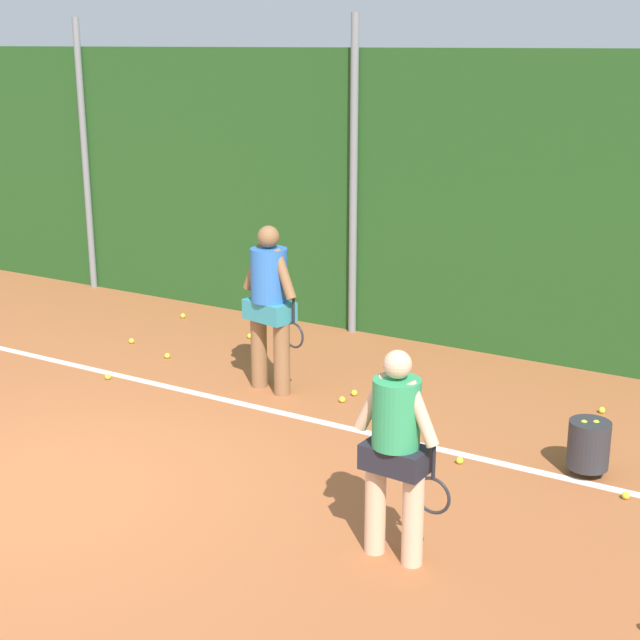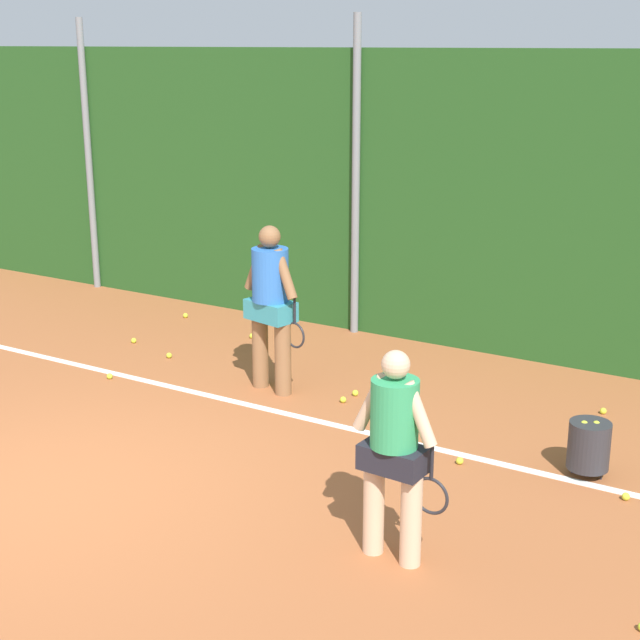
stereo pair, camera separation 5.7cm
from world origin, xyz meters
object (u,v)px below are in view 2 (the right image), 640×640
Objects in this scene: ball_hopper at (589,445)px; tennis_ball_9 at (413,461)px; player_foreground_near at (394,445)px; tennis_ball_6 at (343,400)px; player_midcourt at (271,300)px; tennis_ball_3 at (252,336)px; tennis_ball_4 at (603,411)px; tennis_ball_5 at (460,461)px; tennis_ball_0 at (185,315)px; tennis_ball_2 at (626,497)px; tennis_ball_1 at (110,376)px; tennis_ball_8 at (134,341)px; tennis_ball_10 at (355,393)px; tennis_ball_11 at (169,355)px.

ball_hopper is 1.52m from tennis_ball_9.
player_foreground_near is 3.19m from tennis_ball_6.
player_midcourt is 2.10m from tennis_ball_3.
tennis_ball_4 is 2.00m from tennis_ball_5.
tennis_ball_0 is 6.86m from tennis_ball_2.
ball_hopper is 7.78× the size of tennis_ball_5.
player_foreground_near reaches higher than tennis_ball_5.
tennis_ball_4 is (5.00, 1.81, 0.00)m from tennis_ball_1.
tennis_ball_0 is 5.83m from tennis_ball_4.
tennis_ball_2 is (6.46, -2.30, 0.00)m from tennis_ball_0.
tennis_ball_5 is at bearing -13.38° from tennis_ball_8.
player_foreground_near is at bearing -29.79° from player_midcourt.
tennis_ball_5 is (4.22, -0.03, 0.00)m from tennis_ball_1.
tennis_ball_6 and tennis_ball_10 have the same top height.
tennis_ball_0 and tennis_ball_5 have the same top height.
player_midcourt is 27.29× the size of tennis_ball_9.
tennis_ball_0 and tennis_ball_3 have the same top height.
tennis_ball_2 is 1.00× the size of tennis_ball_6.
ball_hopper reaches higher than tennis_ball_4.
tennis_ball_4 is (-0.25, 1.50, -0.26)m from ball_hopper.
tennis_ball_1 is at bearing 179.56° from tennis_ball_5.
tennis_ball_4 is 5.69m from tennis_ball_8.
tennis_ball_2 is 1.00× the size of tennis_ball_9.
player_foreground_near is 24.13× the size of tennis_ball_9.
tennis_ball_2 is at bearing 9.20° from tennis_ball_9.
player_midcourt is 2.51m from tennis_ball_9.
tennis_ball_3 and tennis_ball_4 have the same top height.
tennis_ball_5 is (-0.19, 1.72, -0.86)m from player_foreground_near.
tennis_ball_1 and tennis_ball_10 have the same top height.
tennis_ball_0 is at bearing 160.39° from tennis_ball_2.
tennis_ball_10 is at bearing 163.16° from tennis_ball_2.
tennis_ball_3 is 1.48m from tennis_ball_8.
player_midcourt is 27.29× the size of tennis_ball_10.
player_midcourt is 27.29× the size of tennis_ball_2.
tennis_ball_10 is (3.41, -1.38, 0.00)m from tennis_ball_0.
tennis_ball_9 and tennis_ball_10 have the same top height.
player_midcourt is 27.29× the size of tennis_ball_4.
tennis_ball_5 is at bearing -161.40° from ball_hopper.
tennis_ball_4 is (0.59, 3.56, -0.86)m from player_foreground_near.
tennis_ball_4 is 1.00× the size of tennis_ball_6.
player_foreground_near is at bearing -31.66° from tennis_ball_11.
tennis_ball_8 is at bearing -141.50° from tennis_ball_3.
player_foreground_near is at bearing -29.63° from tennis_ball_8.
tennis_ball_5 is at bearing 32.32° from tennis_ball_9.
tennis_ball_10 is (2.60, 0.96, 0.00)m from tennis_ball_1.
tennis_ball_11 is at bearing 162.90° from tennis_ball_9.
ball_hopper is at bearing 18.60° from tennis_ball_5.
tennis_ball_11 is (0.91, -1.43, 0.00)m from tennis_ball_0.
tennis_ball_3 is 1.21m from tennis_ball_11.
ball_hopper is at bearing 3.44° from tennis_ball_1.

